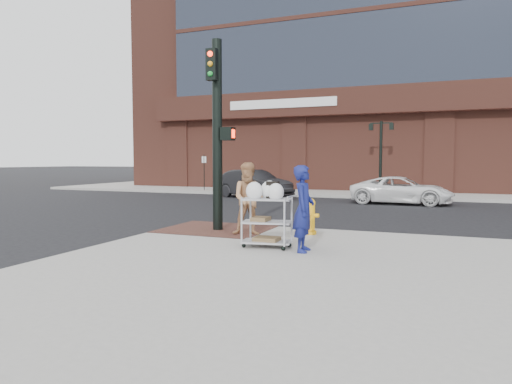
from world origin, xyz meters
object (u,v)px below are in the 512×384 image
at_px(minivan_white, 402,190).
at_px(pedestrian_tan, 250,199).
at_px(fire_hydrant, 311,216).
at_px(sedan_dark, 253,184).
at_px(lamp_post, 381,149).
at_px(utility_cart, 267,217).
at_px(traffic_signal_pole, 218,129).
at_px(woman_blue, 304,209).

bearing_deg(minivan_white, pedestrian_tan, 168.85).
xyz_separation_m(pedestrian_tan, fire_hydrant, (1.39, 0.67, -0.44)).
bearing_deg(sedan_dark, fire_hydrant, -126.92).
bearing_deg(lamp_post, utility_cart, -91.45).
xyz_separation_m(minivan_white, utility_cart, (-1.86, -12.81, 0.16)).
bearing_deg(traffic_signal_pole, utility_cart, -41.18).
relative_size(pedestrian_tan, fire_hydrant, 2.00).
bearing_deg(fire_hydrant, pedestrian_tan, -154.28).
height_order(woman_blue, minivan_white, woman_blue).
bearing_deg(pedestrian_tan, traffic_signal_pole, 138.36).
distance_m(pedestrian_tan, sedan_dark, 12.93).
bearing_deg(utility_cart, woman_blue, -10.05).
height_order(pedestrian_tan, minivan_white, pedestrian_tan).
bearing_deg(sedan_dark, pedestrian_tan, -133.74).
height_order(sedan_dark, utility_cart, utility_cart).
height_order(lamp_post, minivan_white, lamp_post).
height_order(traffic_signal_pole, woman_blue, traffic_signal_pole).
bearing_deg(minivan_white, sedan_dark, 88.27).
height_order(woman_blue, sedan_dark, woman_blue).
height_order(pedestrian_tan, fire_hydrant, pedestrian_tan).
distance_m(traffic_signal_pole, minivan_white, 11.89).
relative_size(pedestrian_tan, minivan_white, 0.40).
relative_size(lamp_post, pedestrian_tan, 2.21).
relative_size(lamp_post, sedan_dark, 0.87).
distance_m(woman_blue, sedan_dark, 15.06).
xyz_separation_m(traffic_signal_pole, fire_hydrant, (2.47, 0.25, -2.22)).
distance_m(traffic_signal_pole, woman_blue, 3.92).
distance_m(lamp_post, utility_cart, 17.12).
distance_m(woman_blue, fire_hydrant, 2.28).
xyz_separation_m(traffic_signal_pole, sedan_dark, (-3.67, 11.61, -2.08)).
relative_size(lamp_post, traffic_signal_pole, 0.80).
bearing_deg(utility_cart, minivan_white, 81.73).
xyz_separation_m(utility_cart, fire_hydrant, (0.42, 2.04, -0.18)).
distance_m(traffic_signal_pole, pedestrian_tan, 2.12).
distance_m(lamp_post, woman_blue, 17.25).
relative_size(traffic_signal_pole, fire_hydrant, 5.53).
bearing_deg(utility_cart, lamp_post, 88.55).
height_order(sedan_dark, fire_hydrant, sedan_dark).
bearing_deg(woman_blue, lamp_post, -4.30).
xyz_separation_m(sedan_dark, minivan_white, (7.58, -0.59, -0.12)).
bearing_deg(pedestrian_tan, utility_cart, -75.71).
relative_size(utility_cart, fire_hydrant, 1.57).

